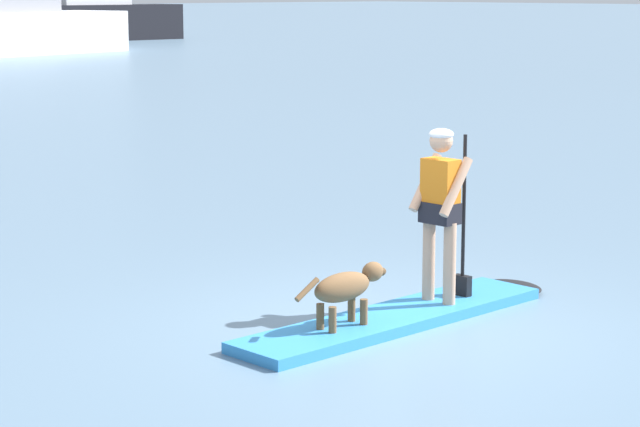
{
  "coord_description": "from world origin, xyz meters",
  "views": [
    {
      "loc": [
        -7.92,
        -7.71,
        3.05
      ],
      "look_at": [
        0.0,
        1.0,
        0.9
      ],
      "focal_mm": 69.51,
      "sensor_mm": 36.0,
      "label": 1
    }
  ],
  "objects_px": {
    "person_paddler": "(441,203)",
    "moored_boat_far_port": "(14,22)",
    "paddleboard": "(410,314)",
    "moored_boat_port": "(98,11)",
    "dog": "(346,287)"
  },
  "relations": [
    {
      "from": "moored_boat_port",
      "to": "moored_boat_far_port",
      "type": "bearing_deg",
      "value": -136.39
    },
    {
      "from": "paddleboard",
      "to": "moored_boat_far_port",
      "type": "height_order",
      "value": "moored_boat_far_port"
    },
    {
      "from": "paddleboard",
      "to": "dog",
      "type": "relative_size",
      "value": 3.39
    },
    {
      "from": "paddleboard",
      "to": "moored_boat_far_port",
      "type": "distance_m",
      "value": 49.21
    },
    {
      "from": "person_paddler",
      "to": "moored_boat_far_port",
      "type": "xyz_separation_m",
      "value": [
        19.95,
        44.76,
        0.43
      ]
    },
    {
      "from": "dog",
      "to": "moored_boat_port",
      "type": "height_order",
      "value": "moored_boat_port"
    },
    {
      "from": "person_paddler",
      "to": "dog",
      "type": "relative_size",
      "value": 1.49
    },
    {
      "from": "person_paddler",
      "to": "moored_boat_port",
      "type": "relative_size",
      "value": 0.17
    },
    {
      "from": "person_paddler",
      "to": "dog",
      "type": "xyz_separation_m",
      "value": [
        -1.26,
        -0.03,
        -0.6
      ]
    },
    {
      "from": "person_paddler",
      "to": "moored_boat_port",
      "type": "height_order",
      "value": "moored_boat_port"
    },
    {
      "from": "moored_boat_far_port",
      "to": "moored_boat_port",
      "type": "relative_size",
      "value": 1.14
    },
    {
      "from": "moored_boat_port",
      "to": "paddleboard",
      "type": "bearing_deg",
      "value": -119.7
    },
    {
      "from": "person_paddler",
      "to": "moored_boat_far_port",
      "type": "height_order",
      "value": "moored_boat_far_port"
    },
    {
      "from": "dog",
      "to": "moored_boat_port",
      "type": "xyz_separation_m",
      "value": [
        32.52,
        55.56,
        1.28
      ]
    },
    {
      "from": "paddleboard",
      "to": "moored_boat_port",
      "type": "bearing_deg",
      "value": 60.3
    }
  ]
}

